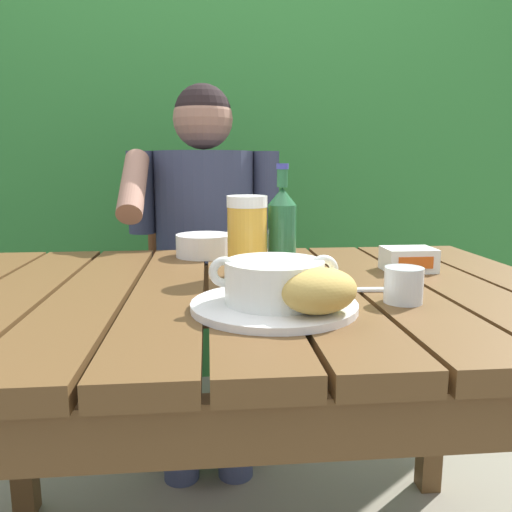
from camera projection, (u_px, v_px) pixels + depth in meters
dining_table at (243, 333)px, 1.00m from camera, size 1.26×0.87×0.74m
hedge_backdrop at (249, 117)px, 2.52m from camera, size 3.20×0.90×2.49m
chair_near_diner at (206, 300)px, 1.88m from camera, size 0.44×0.45×0.96m
person_eating at (204, 244)px, 1.64m from camera, size 0.48×0.47×1.23m
serving_plate at (274, 305)px, 0.83m from camera, size 0.27×0.27×0.01m
soup_bowl at (274, 280)px, 0.82m from camera, size 0.21×0.16×0.08m
bread_roll at (320, 291)px, 0.76m from camera, size 0.15×0.14×0.07m
beer_glass at (247, 237)px, 1.05m from camera, size 0.08×0.08×0.17m
beer_bottle at (282, 229)px, 1.08m from camera, size 0.06×0.06×0.23m
water_glass_small at (404, 285)px, 0.86m from camera, size 0.07×0.07×0.06m
butter_tub at (408, 259)px, 1.12m from camera, size 0.11×0.08×0.05m
table_knife at (333, 289)px, 0.94m from camera, size 0.17×0.03×0.01m
diner_bowl at (204, 245)px, 1.30m from camera, size 0.14×0.14×0.06m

